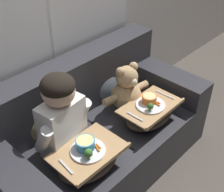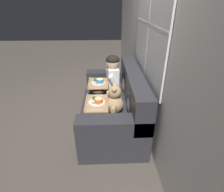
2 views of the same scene
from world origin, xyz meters
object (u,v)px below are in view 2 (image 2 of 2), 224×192
throw_pillow_behind_teddy (131,101)px  lap_tray_child (98,86)px  couch (116,105)px  teddy_bear (114,101)px  lap_tray_teddy (97,107)px  child_figure (113,72)px  throw_pillow_behind_child (126,81)px

throw_pillow_behind_teddy → lap_tray_child: size_ratio=0.72×
lap_tray_child → couch: bearing=40.5°
couch → teddy_bear: size_ratio=3.94×
throw_pillow_behind_teddy → lap_tray_teddy: 0.47m
child_figure → teddy_bear: 0.66m
lap_tray_child → throw_pillow_behind_child: bearing=90.0°
throw_pillow_behind_teddy → teddy_bear: 0.22m
throw_pillow_behind_teddy → teddy_bear: size_ratio=0.75×
throw_pillow_behind_teddy → throw_pillow_behind_child: bearing=180.0°
couch → lap_tray_child: size_ratio=3.76×
couch → child_figure: 0.53m
couch → throw_pillow_behind_teddy: 0.45m
throw_pillow_behind_teddy → lap_tray_teddy: size_ratio=0.70×
lap_tray_teddy → throw_pillow_behind_teddy: bearing=90.0°
throw_pillow_behind_teddy → teddy_bear: bearing=-90.2°
throw_pillow_behind_child → teddy_bear: bearing=-19.3°
lap_tray_child → lap_tray_teddy: lap_tray_child is taller
throw_pillow_behind_child → child_figure: (0.00, -0.22, 0.17)m
teddy_bear → lap_tray_teddy: (0.00, -0.24, -0.09)m
couch → lap_tray_teddy: (0.32, -0.28, 0.17)m
throw_pillow_behind_teddy → lap_tray_teddy: bearing=-90.0°
throw_pillow_behind_child → lap_tray_child: (-0.00, -0.46, -0.08)m
teddy_bear → lap_tray_child: bearing=-159.9°
throw_pillow_behind_child → lap_tray_teddy: size_ratio=0.78×
couch → teddy_bear: bearing=-7.1°
lap_tray_teddy → child_figure: bearing=159.6°
couch → throw_pillow_behind_teddy: bearing=29.8°
throw_pillow_behind_teddy → child_figure: (-0.64, -0.22, 0.17)m
couch → throw_pillow_behind_child: 0.45m
couch → lap_tray_teddy: size_ratio=3.67×
lap_tray_teddy → teddy_bear: bearing=90.3°
child_figure → lap_tray_teddy: 0.73m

